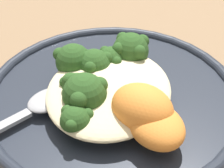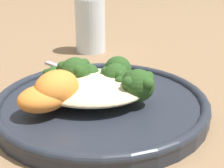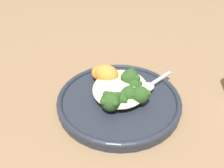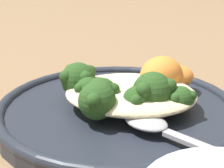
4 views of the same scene
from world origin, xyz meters
name	(u,v)px [view 2 (image 2 of 4)]	position (x,y,z in m)	size (l,w,h in m)	color
ground_plane	(115,106)	(0.00, 0.00, 0.00)	(4.00, 4.00, 0.00)	#846647
plate	(102,103)	(-0.01, -0.02, 0.01)	(0.26, 0.26, 0.02)	#232833
quinoa_mound	(91,86)	(-0.03, -0.02, 0.03)	(0.14, 0.12, 0.02)	beige
broccoli_stalk_0	(133,86)	(0.03, -0.03, 0.04)	(0.09, 0.04, 0.04)	#9EBC66
broccoli_stalk_1	(115,87)	(0.00, -0.02, 0.03)	(0.08, 0.07, 0.03)	#9EBC66
broccoli_stalk_2	(109,81)	(-0.01, -0.01, 0.04)	(0.07, 0.09, 0.03)	#9EBC66
broccoli_stalk_3	(114,75)	(0.00, 0.01, 0.04)	(0.06, 0.11, 0.04)	#9EBC66
broccoli_stalk_4	(88,80)	(-0.03, 0.00, 0.03)	(0.04, 0.08, 0.03)	#9EBC66
broccoli_stalk_5	(76,74)	(-0.05, 0.00, 0.04)	(0.06, 0.08, 0.04)	#9EBC66
broccoli_stalk_6	(62,82)	(-0.07, -0.01, 0.03)	(0.08, 0.07, 0.03)	#9EBC66
sweet_potato_chunk_0	(57,89)	(-0.06, -0.05, 0.04)	(0.06, 0.05, 0.04)	orange
sweet_potato_chunk_1	(43,98)	(-0.07, -0.07, 0.04)	(0.06, 0.05, 0.03)	orange
spoon	(81,74)	(-0.06, 0.04, 0.03)	(0.11, 0.08, 0.01)	#A3A3A8
water_glass	(90,26)	(-0.09, 0.25, 0.05)	(0.06, 0.06, 0.11)	silver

